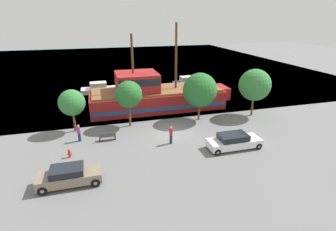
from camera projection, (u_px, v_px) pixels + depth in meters
ground_plane at (171, 133)px, 27.01m from camera, size 160.00×160.00×0.00m
water_surface at (123, 63)px, 66.59m from camera, size 80.00×80.00×0.00m
pirate_ship at (155, 95)px, 33.83m from camera, size 18.23×5.89×10.62m
moored_boat_dockside at (188, 82)px, 45.04m from camera, size 5.23×2.17×1.63m
moored_boat_outer at (101, 89)px, 41.25m from camera, size 6.25×2.16×1.61m
parked_car_curb_front at (69, 176)px, 18.61m from camera, size 4.38×1.81×1.40m
parked_car_curb_mid at (234, 141)px, 23.76m from camera, size 4.90×1.90×1.40m
fire_hydrant at (69, 153)px, 22.30m from camera, size 0.42×0.25×0.76m
bench_promenade_east at (107, 136)px, 25.30m from camera, size 1.58×0.45×0.85m
pedestrian_walking_near at (79, 133)px, 25.06m from camera, size 0.32×0.32×1.68m
pedestrian_walking_far at (171, 135)px, 24.55m from camera, size 0.32×0.32×1.75m
tree_row_east at (72, 103)px, 26.40m from camera, size 2.67×2.67×4.48m
tree_row_mideast at (129, 95)px, 27.64m from camera, size 2.87×2.87×5.01m
tree_row_midwest at (200, 90)px, 29.35m from camera, size 3.85×3.85×5.47m
tree_row_west at (255, 85)px, 30.61m from camera, size 3.72×3.72×5.62m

